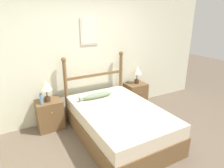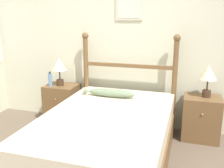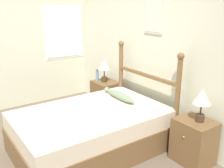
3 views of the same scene
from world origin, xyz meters
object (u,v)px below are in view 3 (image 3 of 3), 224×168
Objects in this scene: table_lamp_right at (202,99)px; nightstand_right at (194,141)px; nightstand_left at (105,96)px; fish_pillow at (120,96)px; bed at (91,131)px; table_lamp_left at (104,66)px; bottle at (97,75)px.

nightstand_right is at bearing -148.37° from table_lamp_right.
fish_pillow is (0.88, -0.32, 0.34)m from nightstand_left.
table_lamp_left is at bearing 138.86° from bed.
table_lamp_right is at bearing 41.53° from bed.
table_lamp_right is 2.25m from bottle.
nightstand_left is (-1.03, 0.93, 0.01)m from bed.
table_lamp_right is 0.61× the size of fish_pillow.
table_lamp_right is at bearing 31.63° from nightstand_right.
table_lamp_right reaches higher than fish_pillow.
bed is 1.55m from table_lamp_right.
fish_pillow is (-1.23, -0.34, -0.26)m from table_lamp_right.
nightstand_left is at bearing 138.15° from bed.
bed is at bearing -138.47° from table_lamp_right.
fish_pillow is at bearing -165.13° from nightstand_right.
fish_pillow is at bearing -12.58° from bottle.
bottle is at bearing -147.70° from table_lamp_left.
nightstand_right is 2.62× the size of bottle.
table_lamp_right reaches higher than bed.
fish_pillow is at bearing 104.29° from bed.
table_lamp_right is at bearing 0.96° from table_lamp_left.
bed is 3.52× the size of nightstand_right.
bottle is (-0.12, -0.08, -0.20)m from table_lamp_left.
bottle is 1.04m from fish_pillow.
nightstand_right is 2.16m from table_lamp_left.
table_lamp_left reaches higher than nightstand_left.
nightstand_right is 0.60m from table_lamp_right.
bed is 1.49m from bottle.
bottle reaches higher than bed.
table_lamp_left is 0.24m from bottle.
fish_pillow reaches higher than nightstand_right.
bed is 2.94× the size of fish_pillow.
nightstand_left is 0.99m from fish_pillow.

